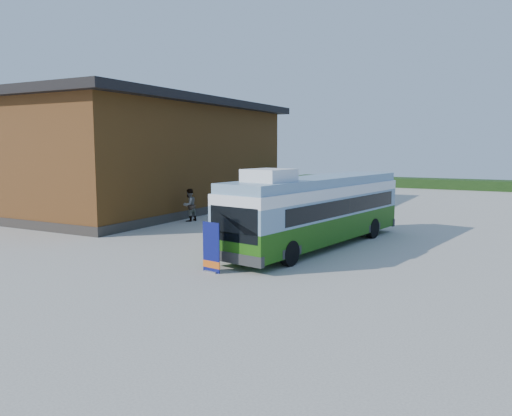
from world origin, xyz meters
The scene contains 10 objects.
ground centered at (0.00, 0.00, 0.00)m, with size 100.00×100.00×0.00m, color #BCB7AD.
barn centered at (-10.50, 10.00, 3.59)m, with size 9.60×21.20×7.50m.
hedge centered at (8.00, 38.00, 0.50)m, with size 40.00×3.00×1.00m, color #264419.
bus centered at (3.60, 2.93, 1.68)m, with size 4.30×11.70×3.52m.
awning centered at (1.10, 3.29, 2.56)m, with size 3.25×4.55×0.52m.
banner centered at (2.02, -3.08, 0.72)m, with size 0.76×0.27×1.77m.
picnic_table centered at (0.07, 0.93, 0.51)m, with size 1.46×1.38×0.68m.
person_a centered at (-2.39, 8.28, 0.97)m, with size 0.71×0.47×1.95m, color #999999.
person_b centered at (-5.70, 6.43, 0.96)m, with size 0.93×0.73×1.92m, color #999999.
slurry_tanker centered at (-5.61, 17.45, 1.21)m, with size 3.15×5.32×2.10m.
Camera 1 is at (11.36, -17.33, 4.35)m, focal length 35.00 mm.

